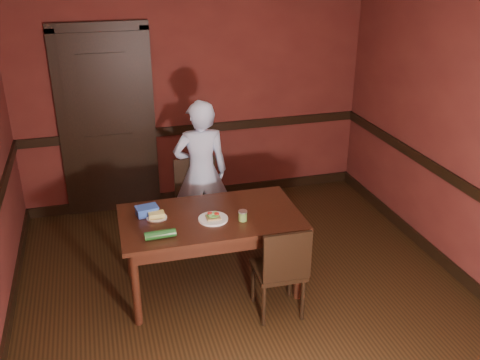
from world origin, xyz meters
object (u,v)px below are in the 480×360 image
dining_table (211,252)px  cheese_saucer (157,216)px  chair_near (278,268)px  person (201,172)px  sauce_jar (243,216)px  food_tub (147,211)px  chair_far (200,206)px  sandwich_plate (213,218)px

dining_table → cheese_saucer: 0.60m
chair_near → person: (-0.35, 1.38, 0.33)m
cheese_saucer → chair_near: bearing=-32.1°
sauce_jar → food_tub: bearing=157.3°
cheese_saucer → sauce_jar: bearing=-18.8°
cheese_saucer → food_tub: bearing=130.0°
chair_far → cheese_saucer: chair_far is taller
sauce_jar → cheese_saucer: size_ratio=0.51×
chair_near → food_tub: chair_near is taller
chair_near → cheese_saucer: (-0.91, 0.57, 0.33)m
cheese_saucer → food_tub: (-0.07, 0.09, 0.02)m
chair_far → sauce_jar: chair_far is taller
dining_table → cheese_saucer: cheese_saucer is taller
chair_near → sandwich_plate: size_ratio=3.32×
person → food_tub: person is taller
person → chair_near: bearing=107.3°
sandwich_plate → cheese_saucer: 0.49m
food_tub → sandwich_plate: bearing=-33.9°
person → cheese_saucer: 0.99m
dining_table → sandwich_plate: size_ratio=6.11×
sandwich_plate → sauce_jar: 0.25m
food_tub → chair_far: bearing=35.2°
chair_far → food_tub: bearing=-133.8°
chair_near → cheese_saucer: 1.12m
dining_table → sauce_jar: 0.50m
person → cheese_saucer: (-0.56, -0.81, -0.01)m
dining_table → sauce_jar: bearing=-31.0°
chair_near → person: bearing=-73.7°
dining_table → chair_near: chair_near is taller
person → sauce_jar: size_ratio=16.72×
person → sandwich_plate: bearing=87.1°
person → sauce_jar: (0.14, -1.05, 0.02)m
person → dining_table: bearing=86.1°
chair_far → cheese_saucer: size_ratio=5.15×
person → food_tub: (-0.63, -0.73, 0.01)m
dining_table → food_tub: 0.68m
cheese_saucer → person: bearing=55.3°
food_tub → chair_near: bearing=-43.0°
cheese_saucer → food_tub: size_ratio=0.86×
dining_table → person: 0.98m
person → sandwich_plate: size_ratio=5.95×
sauce_jar → food_tub: 0.84m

